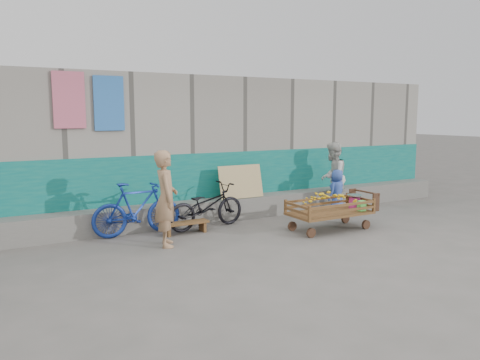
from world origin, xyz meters
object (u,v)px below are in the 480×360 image
banana_cart (329,204)px  woman (333,177)px  bicycle_blue (137,209)px  bench (185,225)px  bicycle_dark (206,206)px  vendor_man (166,198)px  child (337,191)px

banana_cart → woman: size_ratio=1.11×
bicycle_blue → banana_cart: bearing=-112.3°
bench → bicycle_dark: bearing=20.2°
woman → banana_cart: bearing=13.4°
bicycle_blue → vendor_man: bearing=-165.3°
bench → bicycle_blue: size_ratio=0.54×
woman → child: woman is taller
vendor_man → bicycle_blue: 0.99m
woman → child: bearing=33.6°
banana_cart → bench: size_ratio=1.97×
banana_cart → vendor_man: (-3.08, 0.49, 0.31)m
woman → bicycle_dark: size_ratio=0.95×
bicycle_dark → bicycle_blue: bearing=76.6°
vendor_man → banana_cart: bearing=-83.6°
banana_cart → vendor_man: size_ratio=1.08×
child → woman: bearing=-129.4°
woman → bicycle_blue: 4.61m
banana_cart → bicycle_blue: size_ratio=1.06×
vendor_man → child: 4.31m
vendor_man → bench: bearing=-28.6°
child → bench: bearing=-17.0°
vendor_man → bicycle_blue: size_ratio=0.99×
bench → bicycle_dark: (0.53, 0.19, 0.27)m
banana_cart → child: 1.63m
bicycle_blue → bench: bearing=-110.4°
child → bicycle_dark: (-3.14, 0.15, -0.06)m
bench → child: bearing=0.6°
child → bicycle_dark: size_ratio=0.59×
banana_cart → child: bearing=43.9°
banana_cart → bicycle_dark: size_ratio=1.05×
banana_cart → woman: bearing=48.0°
bicycle_dark → child: bearing=-101.3°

